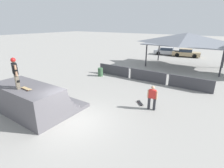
% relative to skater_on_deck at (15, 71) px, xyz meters
% --- Properties ---
extents(ground_plane, '(160.00, 160.00, 0.00)m').
position_rel_skater_on_deck_xyz_m(ground_plane, '(2.90, 1.32, -2.77)').
color(ground_plane, gray).
extents(quarter_pipe_ramp, '(4.63, 3.81, 1.79)m').
position_rel_skater_on_deck_xyz_m(quarter_pipe_ramp, '(0.04, 0.72, -1.98)').
color(quarter_pipe_ramp, '#565459').
rests_on(quarter_pipe_ramp, ground).
extents(skater_on_deck, '(0.74, 0.39, 1.71)m').
position_rel_skater_on_deck_xyz_m(skater_on_deck, '(0.00, 0.00, 0.00)').
color(skater_on_deck, '#6B6051').
rests_on(skater_on_deck, quarter_pipe_ramp).
extents(skateboard_on_deck, '(0.80, 0.23, 0.09)m').
position_rel_skater_on_deck_xyz_m(skateboard_on_deck, '(0.59, 0.14, -0.93)').
color(skateboard_on_deck, red).
rests_on(skateboard_on_deck, quarter_pipe_ramp).
extents(bystander_walking, '(0.64, 0.26, 1.59)m').
position_rel_skater_on_deck_xyz_m(bystander_walking, '(5.88, 5.08, -1.89)').
color(bystander_walking, '#2D2D33').
rests_on(bystander_walking, ground).
extents(skateboard_on_ground, '(0.68, 0.68, 0.09)m').
position_rel_skater_on_deck_xyz_m(skateboard_on_ground, '(4.93, 5.44, -2.72)').
color(skateboard_on_ground, red).
rests_on(skateboard_on_ground, ground).
extents(barrier_fence, '(11.04, 0.12, 1.05)m').
position_rel_skater_on_deck_xyz_m(barrier_fence, '(3.39, 10.19, -2.25)').
color(barrier_fence, '#3D3D42').
rests_on(barrier_fence, ground).
extents(pavilion_shelter, '(9.54, 5.28, 4.13)m').
position_rel_skater_on_deck_xyz_m(pavilion_shelter, '(4.82, 17.99, 0.64)').
color(pavilion_shelter, '#2D2D33').
rests_on(pavilion_shelter, ground).
extents(trash_bin, '(0.52, 0.52, 0.85)m').
position_rel_skater_on_deck_xyz_m(trash_bin, '(-1.34, 9.13, -2.35)').
color(trash_bin, '#385B3D').
rests_on(trash_bin, ground).
extents(parked_car_silver, '(4.56, 2.34, 1.27)m').
position_rel_skater_on_deck_xyz_m(parked_car_silver, '(0.38, 25.58, -2.17)').
color(parked_car_silver, '#A8AAAF').
rests_on(parked_car_silver, ground).
extents(parked_car_tan, '(4.42, 2.34, 1.27)m').
position_rel_skater_on_deck_xyz_m(parked_car_tan, '(3.43, 25.58, -2.17)').
color(parked_car_tan, tan).
rests_on(parked_car_tan, ground).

